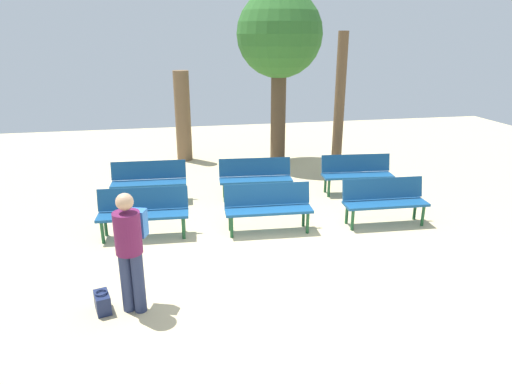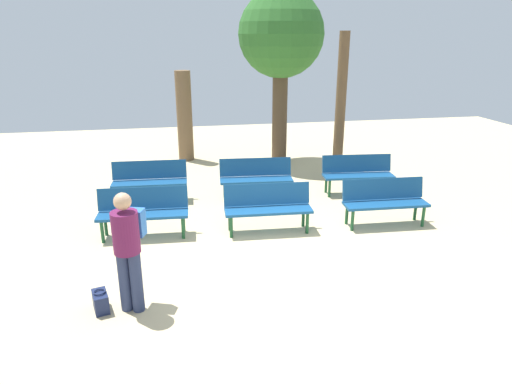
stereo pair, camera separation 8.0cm
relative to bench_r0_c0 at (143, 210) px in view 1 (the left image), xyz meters
The scene contains 12 objects.
ground_plane 2.81m from the bench_r0_c0, 39.25° to the right, with size 24.00×24.00×0.00m, color #CCB789.
bench_r0_c0 is the anchor object (origin of this frame).
bench_r0_c1 2.26m from the bench_r0_c0, ahead, with size 1.62×0.57×0.87m.
bench_r0_c2 4.52m from the bench_r0_c0, ahead, with size 1.62×0.56×0.87m.
bench_r1_c0 1.85m from the bench_r0_c0, 88.20° to the left, with size 1.62×0.57×0.87m.
bench_r1_c1 2.88m from the bench_r0_c0, 34.47° to the left, with size 1.63×0.61×0.87m.
bench_r1_c2 4.95m from the bench_r0_c0, 17.58° to the left, with size 1.64×0.63×0.87m.
tree_0 6.50m from the bench_r0_c0, 51.67° to the left, with size 2.30×2.30×4.64m.
tree_1 5.38m from the bench_r0_c0, 79.37° to the left, with size 0.44×0.44×2.54m.
tree_2 5.57m from the bench_r0_c0, 30.22° to the left, with size 0.25×0.25×3.56m.
visitor_with_backpack 2.42m from the bench_r0_c0, 91.17° to the right, with size 0.46×0.59×1.65m.
handbag 2.43m from the bench_r0_c0, 101.43° to the right, with size 0.26×0.36×0.29m.
Camera 1 is at (-1.64, -6.08, 3.48)m, focal length 31.86 mm.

